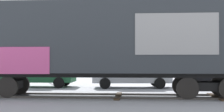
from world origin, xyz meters
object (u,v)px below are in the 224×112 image
at_px(parked_car_black, 218,74).
at_px(flagpole, 40,10).
at_px(freight_car, 98,41).
at_px(parked_car_green, 37,73).
at_px(parked_car_silver, 131,73).

bearing_deg(parked_car_black, flagpole, 150.57).
relative_size(freight_car, parked_car_green, 3.35).
distance_m(flagpole, parked_car_silver, 12.67).
relative_size(parked_car_green, parked_car_silver, 0.93).
bearing_deg(freight_car, parked_car_black, 38.62).
distance_m(parked_car_green, parked_car_silver, 5.75).
xyz_separation_m(flagpole, parked_car_green, (2.40, -8.08, -5.26)).
height_order(flagpole, parked_car_silver, flagpole).
bearing_deg(flagpole, parked_car_black, -29.43).
bearing_deg(parked_car_black, parked_car_silver, -173.46).
xyz_separation_m(parked_car_green, parked_car_black, (10.99, 0.53, -0.03)).
bearing_deg(parked_car_silver, parked_car_green, 179.28).
xyz_separation_m(freight_car, parked_car_black, (6.67, 5.33, -1.67)).
bearing_deg(parked_car_silver, freight_car, -106.79).
xyz_separation_m(freight_car, parked_car_silver, (1.43, 4.73, -1.64)).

